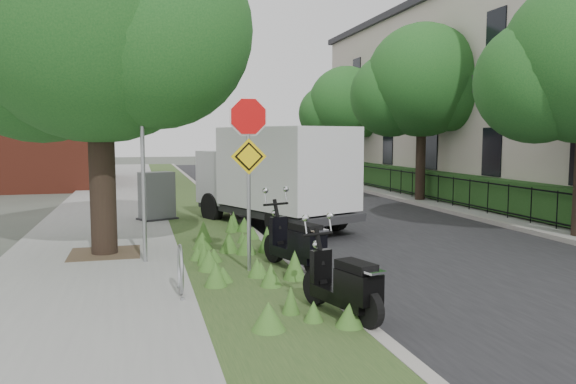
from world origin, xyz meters
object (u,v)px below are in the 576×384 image
scooter_far (300,248)px  utility_cabinet (157,197)px  scooter_near (349,290)px  box_truck (275,172)px  sign_assembly (249,148)px

scooter_far → utility_cabinet: size_ratio=1.30×
scooter_near → box_truck: box_truck is taller
scooter_near → box_truck: size_ratio=0.29×
scooter_far → box_truck: size_ratio=0.32×
sign_assembly → scooter_near: bearing=-75.8°
sign_assembly → box_truck: (1.71, 5.14, -0.79)m
sign_assembly → box_truck: size_ratio=0.58×
scooter_near → scooter_far: 2.71m
scooter_far → utility_cabinet: utility_cabinet is taller
sign_assembly → box_truck: sign_assembly is taller
scooter_near → scooter_far: size_ratio=0.92×
sign_assembly → scooter_far: 2.00m
scooter_far → box_truck: (0.84, 5.41, 0.99)m
sign_assembly → scooter_near: 3.58m
box_truck → utility_cabinet: bearing=151.9°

